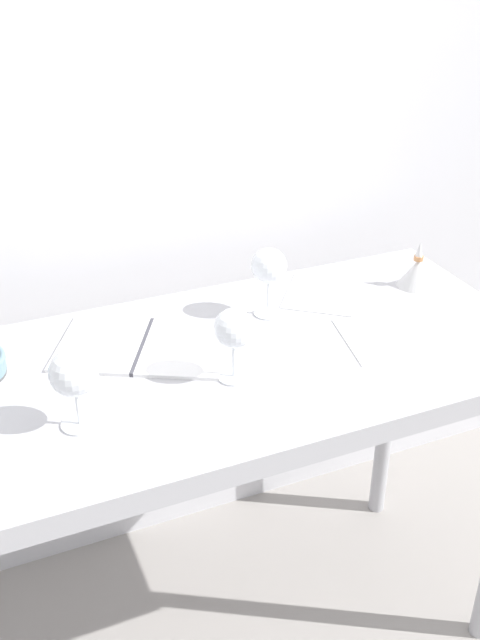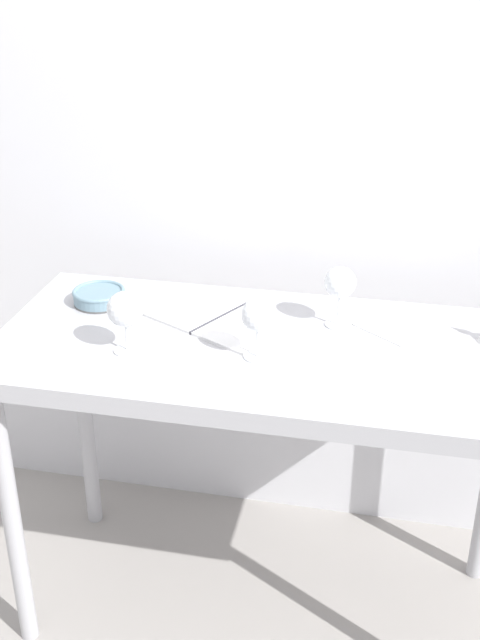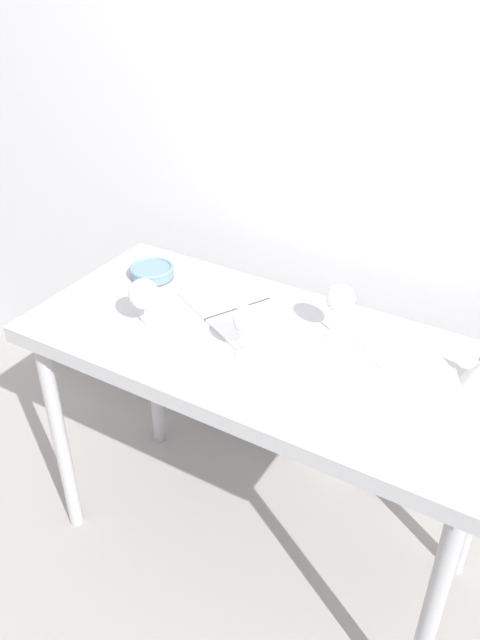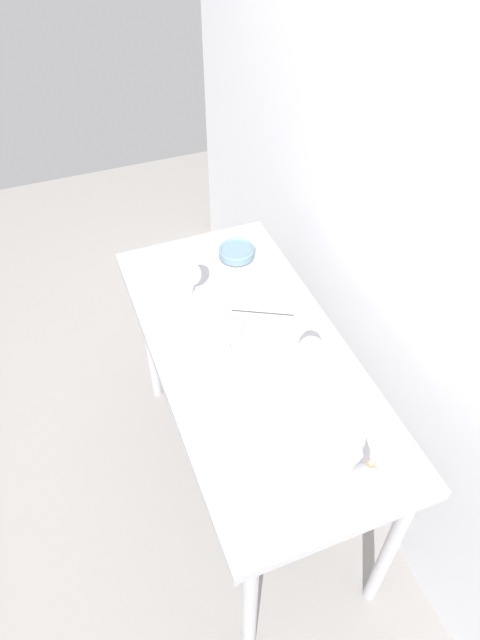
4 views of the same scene
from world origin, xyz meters
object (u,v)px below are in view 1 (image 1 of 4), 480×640
object	(u,v)px
open_notebook	(142,346)
decanter_funnel	(417,272)
wine_glass_near_center	(233,331)
wine_glass_near_left	(74,375)
tasting_sheet_upper	(387,338)
wine_glass_far_right	(269,268)
tasting_sheet_lower	(322,292)

from	to	relation	value
open_notebook	decanter_funnel	distance (m)	0.72
wine_glass_near_center	wine_glass_near_left	bearing A→B (deg)	-174.01
open_notebook	tasting_sheet_upper	bearing A→B (deg)	9.11
wine_glass_far_right	wine_glass_near_center	world-z (taller)	wine_glass_far_right
tasting_sheet_upper	decanter_funnel	world-z (taller)	decanter_funnel
wine_glass_near_center	tasting_sheet_lower	distance (m)	0.45
decanter_funnel	wine_glass_near_left	bearing A→B (deg)	-165.28
wine_glass_near_center	tasting_sheet_lower	xyz separation A→B (m)	(0.35, 0.26, -0.11)
tasting_sheet_lower	decanter_funnel	xyz separation A→B (m)	(0.24, -0.06, 0.04)
wine_glass_near_center	tasting_sheet_upper	world-z (taller)	wine_glass_near_center
tasting_sheet_lower	wine_glass_far_right	bearing A→B (deg)	-127.87
wine_glass_near_center	decanter_funnel	bearing A→B (deg)	19.29
open_notebook	decanter_funnel	size ratio (longest dim) A/B	3.54
wine_glass_near_left	wine_glass_far_right	distance (m)	0.56
wine_glass_far_right	tasting_sheet_upper	bearing A→B (deg)	-46.45
tasting_sheet_lower	tasting_sheet_upper	bearing A→B (deg)	-46.55
decanter_funnel	open_notebook	bearing A→B (deg)	-178.44
open_notebook	wine_glass_far_right	bearing A→B (deg)	33.67
wine_glass_far_right	open_notebook	xyz separation A→B (m)	(-0.32, -0.03, -0.12)
wine_glass_near_center	tasting_sheet_lower	world-z (taller)	wine_glass_near_center
wine_glass_far_right	wine_glass_near_center	size ratio (longest dim) A/B	1.06
wine_glass_near_center	open_notebook	bearing A→B (deg)	126.92
wine_glass_near_left	wine_glass_far_right	xyz separation A→B (m)	(0.50, 0.25, 0.01)
wine_glass_near_center	tasting_sheet_lower	bearing A→B (deg)	36.87
open_notebook	tasting_sheet_upper	size ratio (longest dim) A/B	2.11
wine_glass_near_center	wine_glass_far_right	bearing A→B (deg)	50.66
wine_glass_near_left	open_notebook	bearing A→B (deg)	49.80
tasting_sheet_upper	wine_glass_far_right	bearing A→B (deg)	144.59
tasting_sheet_lower	wine_glass_near_center	bearing A→B (deg)	-105.57
wine_glass_near_left	decanter_funnel	xyz separation A→B (m)	(0.91, 0.24, -0.07)
wine_glass_near_left	tasting_sheet_upper	bearing A→B (deg)	3.64
open_notebook	tasting_sheet_upper	distance (m)	0.54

